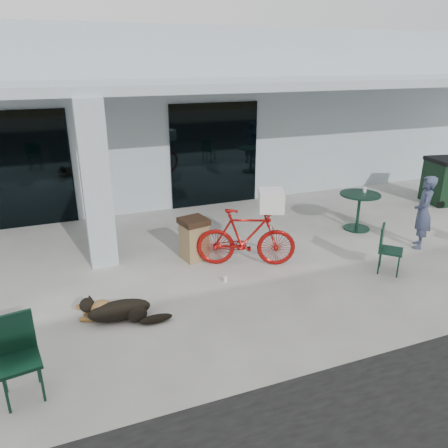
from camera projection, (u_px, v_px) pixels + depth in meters
name	position (u px, v px, depth m)	size (l,w,h in m)	color
ground	(217.00, 305.00, 7.08)	(80.00, 80.00, 0.00)	beige
building	(122.00, 109.00, 13.69)	(22.00, 7.00, 4.50)	silver
storefront_glass_left	(7.00, 172.00, 9.85)	(2.80, 0.06, 2.70)	black
storefront_glass_right	(214.00, 155.00, 11.55)	(2.40, 0.06, 2.70)	black
column	(96.00, 185.00, 8.02)	(0.50, 0.50, 3.12)	silver
overhang	(155.00, 86.00, 9.08)	(22.00, 2.80, 0.18)	silver
bicycle	(246.00, 238.00, 8.26)	(0.53, 1.88, 1.13)	#980E0C
laundry_basket	(271.00, 200.00, 7.99)	(0.60, 0.44, 0.36)	white
dog	(120.00, 309.00, 6.61)	(1.09, 0.36, 0.36)	black
cup_near_dog	(225.00, 279.00, 7.80)	(0.07, 0.07, 0.09)	white
cafe_chair_near	(19.00, 361.00, 4.98)	(0.46, 0.50, 1.02)	#133627
cafe_table_far	(358.00, 212.00, 10.08)	(0.92, 0.92, 0.86)	#133627
cafe_chair_far_a	(391.00, 250.00, 8.01)	(0.41, 0.45, 0.90)	#133627
person	(423.00, 212.00, 9.00)	(0.56, 0.37, 1.54)	#394360
cup_on_table	(365.00, 190.00, 10.03)	(0.08, 0.08, 0.11)	white
trash_receptacle	(194.00, 239.00, 8.56)	(0.50, 0.50, 0.85)	olive
wheeled_bin	(443.00, 181.00, 11.89)	(0.76, 0.97, 1.24)	black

